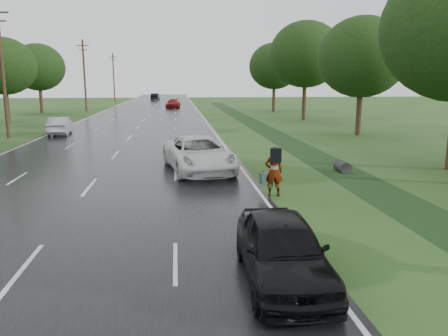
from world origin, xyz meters
TOP-DOWN VIEW (x-y plane):
  - ground at (0.00, 0.00)m, footprint 220.00×220.00m
  - road at (0.00, 45.00)m, footprint 14.00×180.00m
  - edge_stripe_east at (6.75, 45.00)m, footprint 0.12×180.00m
  - edge_stripe_west at (-6.75, 45.00)m, footprint 0.12×180.00m
  - center_line at (0.00, 45.00)m, footprint 0.12×180.00m
  - drainage_ditch at (11.50, 18.71)m, footprint 2.20×120.00m
  - utility_pole_mid at (-9.20, 25.00)m, footprint 1.60×0.26m
  - utility_pole_far at (-9.20, 55.00)m, footprint 1.60×0.26m
  - utility_pole_distant at (-9.20, 85.00)m, footprint 1.60×0.26m
  - tree_east_c at (18.20, 24.00)m, footprint 7.00×7.00m
  - tree_east_d at (17.80, 38.00)m, footprint 8.00×8.00m
  - tree_east_f at (17.50, 52.00)m, footprint 7.20×7.20m
  - tree_west_d at (-14.20, 39.00)m, footprint 6.60×6.60m
  - tree_west_f at (-14.80, 53.00)m, footprint 7.00×7.00m
  - pedestrian at (7.18, 5.89)m, footprint 0.84×0.76m
  - white_pickup at (4.63, 10.75)m, footprint 3.71×6.31m
  - dark_sedan at (5.80, -1.21)m, footprint 1.84×4.31m
  - silver_sedan at (-5.80, 26.73)m, footprint 1.88×4.41m
  - far_car_red at (3.15, 61.89)m, footprint 2.63×5.07m
  - far_car_dark at (-1.00, 91.21)m, footprint 2.00×4.86m

SIDE VIEW (x-z plane):
  - ground at x=0.00m, z-range 0.00..0.00m
  - road at x=0.00m, z-range 0.00..0.04m
  - drainage_ditch at x=11.50m, z-range -0.24..0.32m
  - edge_stripe_east at x=6.75m, z-range 0.04..0.05m
  - edge_stripe_west at x=-6.75m, z-range 0.04..0.05m
  - center_line at x=0.00m, z-range 0.04..0.05m
  - far_car_red at x=3.15m, z-range 0.04..1.44m
  - silver_sedan at x=-5.80m, z-range 0.04..1.45m
  - dark_sedan at x=5.80m, z-range 0.04..1.49m
  - far_car_dark at x=-1.00m, z-range 0.04..1.60m
  - white_pickup at x=4.63m, z-range 0.04..1.69m
  - pedestrian at x=7.18m, z-range 0.03..1.92m
  - utility_pole_mid at x=-9.20m, z-range 0.20..10.20m
  - utility_pole_far at x=-9.20m, z-range 0.20..10.20m
  - utility_pole_distant at x=-9.20m, z-range 0.20..10.20m
  - tree_west_d at x=-14.20m, z-range 1.42..10.23m
  - tree_east_c at x=18.20m, z-range 1.49..10.78m
  - tree_west_f at x=-14.80m, z-range 1.49..10.78m
  - tree_east_f at x=17.50m, z-range 1.56..11.18m
  - tree_east_d at x=17.80m, z-range 1.77..12.53m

